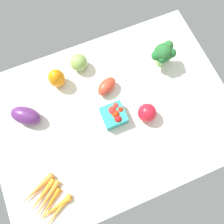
{
  "coord_description": "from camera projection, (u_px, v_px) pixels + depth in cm",
  "views": [
    {
      "loc": [
        -11.12,
        -26.84,
        96.28
      ],
      "look_at": [
        0.0,
        0.0,
        4.0
      ],
      "focal_mm": 36.44,
      "sensor_mm": 36.0,
      "label": 1
    }
  ],
  "objects": [
    {
      "name": "heirloom_tomato_green",
      "position": [
        79.0,
        63.0,
        1.02
      ],
      "size": [
        7.84,
        7.84,
        7.84
      ],
      "primitive_type": "sphere",
      "color": "#84AD53",
      "rests_on": "tablecloth"
    },
    {
      "name": "carrot_bunch",
      "position": [
        46.0,
        200.0,
        0.87
      ],
      "size": [
        19.62,
        19.94,
        2.8
      ],
      "color": "orange",
      "rests_on": "tablecloth"
    },
    {
      "name": "berry_basket",
      "position": [
        115.0,
        114.0,
        0.95
      ],
      "size": [
        9.51,
        9.51,
        6.26
      ],
      "color": "teal",
      "rests_on": "tablecloth"
    },
    {
      "name": "roma_tomato",
      "position": [
        107.0,
        86.0,
        0.99
      ],
      "size": [
        11.57,
        9.93,
        5.87
      ],
      "primitive_type": "ellipsoid",
      "rotation": [
        0.0,
        0.0,
        0.5
      ],
      "color": "red",
      "rests_on": "tablecloth"
    },
    {
      "name": "tablecloth",
      "position": [
        112.0,
        114.0,
        1.0
      ],
      "size": [
        104.0,
        76.0,
        2.0
      ],
      "primitive_type": "cube",
      "color": "silver",
      "rests_on": "ground"
    },
    {
      "name": "bell_pepper_red",
      "position": [
        147.0,
        113.0,
        0.95
      ],
      "size": [
        11.03,
        11.03,
        8.0
      ],
      "primitive_type": "ellipsoid",
      "rotation": [
        0.0,
        0.0,
        5.61
      ],
      "color": "red",
      "rests_on": "tablecloth"
    },
    {
      "name": "bell_pepper_orange",
      "position": [
        57.0,
        78.0,
        0.98
      ],
      "size": [
        8.72,
        8.72,
        9.61
      ],
      "primitive_type": "ellipsoid",
      "rotation": [
        0.0,
        0.0,
        1.34
      ],
      "color": "orange",
      "rests_on": "tablecloth"
    },
    {
      "name": "broccoli_head",
      "position": [
        163.0,
        53.0,
        0.98
      ],
      "size": [
        10.6,
        8.56,
        12.53
      ],
      "color": "#96D376",
      "rests_on": "tablecloth"
    },
    {
      "name": "eggplant",
      "position": [
        26.0,
        116.0,
        0.94
      ],
      "size": [
        14.75,
        13.77,
        7.4
      ],
      "primitive_type": "ellipsoid",
      "rotation": [
        0.0,
        0.0,
        5.62
      ],
      "color": "#5C286A",
      "rests_on": "tablecloth"
    }
  ]
}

